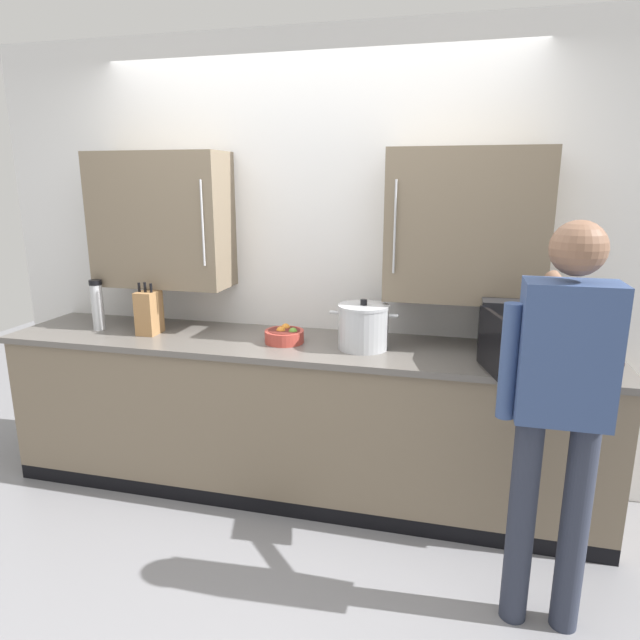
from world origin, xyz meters
TOP-DOWN VIEW (x-y plane):
  - ground_plane at (0.00, 0.00)m, footprint 9.11×9.11m
  - back_wall_tiled at (0.00, 0.94)m, footprint 4.07×0.44m
  - counter_unit at (0.00, 0.63)m, footprint 3.43×0.67m
  - microwave_oven at (1.21, 0.66)m, footprint 0.50×0.71m
  - knife_block at (-0.90, 0.59)m, footprint 0.11×0.15m
  - stock_pot at (0.38, 0.60)m, footprint 0.37×0.28m
  - fruit_bowl at (-0.06, 0.61)m, footprint 0.22×0.22m
  - thermos_flask at (-1.25, 0.60)m, footprint 0.08×0.08m
  - person_figure at (1.27, -0.12)m, footprint 0.44×0.60m

SIDE VIEW (x-z plane):
  - ground_plane at x=0.00m, z-range 0.00..0.00m
  - counter_unit at x=0.00m, z-range 0.00..0.91m
  - fruit_bowl at x=-0.06m, z-range 0.91..1.00m
  - person_figure at x=1.27m, z-range 0.17..1.84m
  - stock_pot at x=0.38m, z-range 0.90..1.17m
  - knife_block at x=-0.90m, z-range 0.89..1.20m
  - microwave_oven at x=1.21m, z-range 0.91..1.22m
  - thermos_flask at x=-1.25m, z-range 0.92..1.22m
  - back_wall_tiled at x=0.00m, z-range 0.07..2.71m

